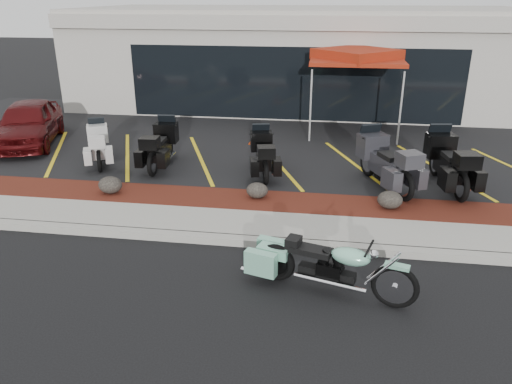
% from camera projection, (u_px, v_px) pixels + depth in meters
% --- Properties ---
extents(ground, '(90.00, 90.00, 0.00)m').
position_uv_depth(ground, '(242.00, 268.00, 8.88)').
color(ground, black).
rests_on(ground, ground).
extents(curb, '(24.00, 0.25, 0.15)m').
position_uv_depth(curb, '(250.00, 241.00, 9.68)').
color(curb, gray).
rests_on(curb, ground).
extents(sidewalk, '(24.00, 1.20, 0.15)m').
position_uv_depth(sidewalk, '(256.00, 226.00, 10.32)').
color(sidewalk, gray).
rests_on(sidewalk, ground).
extents(mulch_bed, '(24.00, 1.20, 0.16)m').
position_uv_depth(mulch_bed, '(263.00, 203.00, 11.42)').
color(mulch_bed, '#3C110D').
rests_on(mulch_bed, ground).
extents(upper_lot, '(26.00, 9.60, 0.15)m').
position_uv_depth(upper_lot, '(286.00, 140.00, 16.38)').
color(upper_lot, black).
rests_on(upper_lot, ground).
extents(dealership_building, '(18.00, 8.16, 4.00)m').
position_uv_depth(dealership_building, '(300.00, 57.00, 21.42)').
color(dealership_building, '#A39E93').
rests_on(dealership_building, ground).
extents(boulder_left, '(0.56, 0.47, 0.40)m').
position_uv_depth(boulder_left, '(110.00, 185.00, 11.73)').
color(boulder_left, black).
rests_on(boulder_left, mulch_bed).
extents(boulder_mid, '(0.50, 0.42, 0.36)m').
position_uv_depth(boulder_mid, '(257.00, 190.00, 11.46)').
color(boulder_mid, black).
rests_on(boulder_mid, mulch_bed).
extents(boulder_right, '(0.55, 0.46, 0.39)m').
position_uv_depth(boulder_right, '(390.00, 200.00, 10.90)').
color(boulder_right, black).
rests_on(boulder_right, mulch_bed).
extents(hero_cruiser, '(2.87, 1.46, 0.98)m').
position_uv_depth(hero_cruiser, '(396.00, 280.00, 7.59)').
color(hero_cruiser, '#7EC5A5').
rests_on(hero_cruiser, ground).
extents(touring_white, '(1.50, 2.10, 1.14)m').
position_uv_depth(touring_white, '(98.00, 137.00, 14.28)').
color(touring_white, silver).
rests_on(touring_white, upper_lot).
extents(touring_black_front, '(0.93, 2.20, 1.26)m').
position_uv_depth(touring_black_front, '(168.00, 136.00, 14.11)').
color(touring_black_front, black).
rests_on(touring_black_front, upper_lot).
extents(touring_black_mid, '(1.20, 2.15, 1.18)m').
position_uv_depth(touring_black_mid, '(261.00, 145.00, 13.49)').
color(touring_black_mid, black).
rests_on(touring_black_mid, upper_lot).
extents(touring_grey, '(1.82, 2.53, 1.38)m').
position_uv_depth(touring_grey, '(369.00, 150.00, 12.67)').
color(touring_grey, '#2E2E33').
rests_on(touring_grey, upper_lot).
extents(touring_black_rear, '(1.25, 2.49, 1.38)m').
position_uv_depth(touring_black_rear, '(437.00, 150.00, 12.68)').
color(touring_black_rear, black).
rests_on(touring_black_rear, upper_lot).
extents(parked_car, '(2.77, 4.24, 1.34)m').
position_uv_depth(parked_car, '(28.00, 123.00, 15.43)').
color(parked_car, '#44090B').
rests_on(parked_car, upper_lot).
extents(traffic_cone, '(0.42, 0.42, 0.42)m').
position_uv_depth(traffic_cone, '(255.00, 137.00, 15.62)').
color(traffic_cone, '#CD3906').
rests_on(traffic_cone, upper_lot).
extents(popup_canopy, '(3.77, 3.77, 2.73)m').
position_uv_depth(popup_canopy, '(357.00, 57.00, 16.12)').
color(popup_canopy, silver).
rests_on(popup_canopy, upper_lot).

